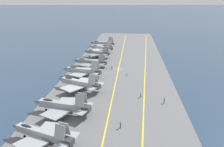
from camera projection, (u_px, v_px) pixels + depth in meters
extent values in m
plane|color=navy|center=(119.00, 70.00, 103.08)|extent=(2000.00, 2000.00, 0.00)
cube|color=slate|center=(119.00, 69.00, 103.02)|extent=(214.11, 41.73, 0.40)
cube|color=yellow|center=(145.00, 70.00, 102.00)|extent=(192.43, 10.88, 0.01)
cube|color=yellow|center=(119.00, 69.00, 102.96)|extent=(192.70, 0.36, 0.01)
cube|color=#93999E|center=(40.00, 133.00, 50.01)|extent=(5.65, 11.97, 1.53)
cone|color=#5B5E60|center=(15.00, 126.00, 52.89)|extent=(2.16, 2.67, 1.45)
cube|color=#38383A|center=(68.00, 142.00, 47.07)|extent=(2.33, 2.46, 1.30)
ellipsoid|color=#232D38|center=(26.00, 126.00, 51.30)|extent=(1.81, 3.07, 0.84)
cube|color=#93999E|center=(31.00, 144.00, 47.20)|extent=(7.07, 7.15, 0.28)
cube|color=#93999E|center=(52.00, 128.00, 52.80)|extent=(5.50, 5.78, 0.28)
cube|color=#93999E|center=(60.00, 132.00, 46.22)|extent=(1.66, 2.48, 2.95)
cube|color=#93999E|center=(65.00, 128.00, 47.61)|extent=(1.66, 2.48, 2.95)
cube|color=#93999E|center=(60.00, 147.00, 45.41)|extent=(3.58, 3.40, 0.20)
cube|color=#93999E|center=(72.00, 136.00, 49.14)|extent=(3.16, 2.77, 0.20)
cylinder|color=#B2B2B7|center=(25.00, 134.00, 52.33)|extent=(0.16, 0.16, 1.56)
cylinder|color=black|center=(25.00, 136.00, 52.47)|extent=(0.41, 0.64, 0.60)
cylinder|color=#B2B2B7|center=(42.00, 144.00, 49.06)|extent=(0.16, 0.16, 1.56)
cylinder|color=black|center=(42.00, 146.00, 49.21)|extent=(0.41, 0.64, 0.60)
cylinder|color=#B2B2B7|center=(48.00, 138.00, 50.91)|extent=(0.16, 0.16, 1.56)
cylinder|color=black|center=(49.00, 140.00, 51.05)|extent=(0.41, 0.64, 0.60)
cube|color=#93999E|center=(61.00, 105.00, 62.88)|extent=(4.34, 12.50, 1.81)
cone|color=#5B5E60|center=(37.00, 102.00, 64.89)|extent=(2.17, 2.65, 1.72)
cube|color=#38383A|center=(86.00, 109.00, 60.83)|extent=(2.45, 2.40, 1.54)
ellipsoid|color=#232D38|center=(48.00, 100.00, 63.67)|extent=(1.60, 3.16, 1.00)
cube|color=#93999E|center=(55.00, 113.00, 59.61)|extent=(7.30, 7.23, 0.28)
cube|color=#93999E|center=(69.00, 102.00, 66.28)|extent=(5.70, 5.55, 0.28)
cube|color=#93999E|center=(80.00, 101.00, 59.57)|extent=(1.43, 2.50, 3.15)
cube|color=#93999E|center=(83.00, 98.00, 61.30)|extent=(1.43, 2.50, 3.15)
cube|color=#93999E|center=(81.00, 112.00, 58.87)|extent=(3.47, 3.22, 0.20)
cube|color=#93999E|center=(88.00, 105.00, 63.07)|extent=(2.88, 2.44, 0.20)
cylinder|color=#B2B2B7|center=(46.00, 108.00, 64.67)|extent=(0.16, 0.16, 1.49)
cylinder|color=black|center=(46.00, 110.00, 64.80)|extent=(0.34, 0.63, 0.60)
cylinder|color=#B2B2B7|center=(63.00, 113.00, 61.88)|extent=(0.16, 0.16, 1.49)
cylinder|color=black|center=(63.00, 115.00, 62.02)|extent=(0.34, 0.63, 0.60)
cylinder|color=#B2B2B7|center=(67.00, 109.00, 64.19)|extent=(0.16, 0.16, 1.49)
cylinder|color=black|center=(68.00, 111.00, 64.32)|extent=(0.34, 0.63, 0.60)
cube|color=#A8AAAF|center=(78.00, 82.00, 79.05)|extent=(6.58, 12.28, 1.69)
cone|color=#5B5E60|center=(61.00, 79.00, 82.39)|extent=(2.43, 2.83, 1.61)
cube|color=#38383A|center=(97.00, 86.00, 75.64)|extent=(2.60, 2.66, 1.44)
ellipsoid|color=#232D38|center=(69.00, 78.00, 80.55)|extent=(2.08, 3.19, 0.93)
cube|color=#A8AAAF|center=(72.00, 88.00, 75.87)|extent=(7.97, 7.90, 0.28)
cube|color=#A8AAAF|center=(85.00, 81.00, 82.18)|extent=(6.66, 6.35, 0.28)
cube|color=#A8AAAF|center=(92.00, 80.00, 74.81)|extent=(1.78, 2.56, 2.91)
cube|color=#A8AAAF|center=(95.00, 78.00, 76.30)|extent=(1.78, 2.56, 2.91)
cube|color=#A8AAAF|center=(92.00, 88.00, 73.99)|extent=(3.65, 3.54, 0.20)
cube|color=#A8AAAF|center=(99.00, 84.00, 77.76)|extent=(3.28, 2.98, 0.20)
cylinder|color=#B2B2B7|center=(67.00, 85.00, 81.71)|extent=(0.16, 0.16, 1.74)
cylinder|color=black|center=(67.00, 86.00, 81.89)|extent=(0.44, 0.64, 0.60)
cylinder|color=#B2B2B7|center=(79.00, 89.00, 78.00)|extent=(0.16, 0.16, 1.74)
cylinder|color=black|center=(79.00, 91.00, 78.18)|extent=(0.44, 0.64, 0.60)
cylinder|color=#B2B2B7|center=(83.00, 87.00, 79.99)|extent=(0.16, 0.16, 1.74)
cylinder|color=black|center=(83.00, 88.00, 80.16)|extent=(0.44, 0.64, 0.60)
cube|color=#9EA3A8|center=(81.00, 70.00, 92.66)|extent=(4.49, 12.10, 1.81)
cone|color=#5B5E60|center=(66.00, 69.00, 94.73)|extent=(2.19, 2.60, 1.72)
cube|color=#38383A|center=(98.00, 72.00, 90.54)|extent=(2.47, 2.37, 1.54)
ellipsoid|color=#232D38|center=(73.00, 68.00, 93.48)|extent=(1.63, 3.07, 0.99)
cube|color=#9EA3A8|center=(79.00, 75.00, 89.62)|extent=(6.86, 6.92, 0.28)
cube|color=#9EA3A8|center=(86.00, 70.00, 95.82)|extent=(5.13, 5.27, 0.28)
cube|color=#9EA3A8|center=(94.00, 66.00, 89.27)|extent=(1.50, 2.44, 3.32)
cube|color=#9EA3A8|center=(96.00, 65.00, 90.99)|extent=(1.50, 2.44, 3.32)
cube|color=#9EA3A8|center=(95.00, 74.00, 88.60)|extent=(3.47, 3.19, 0.20)
cube|color=#9EA3A8|center=(99.00, 70.00, 92.77)|extent=(2.92, 2.42, 0.20)
cylinder|color=#B2B2B7|center=(71.00, 73.00, 94.49)|extent=(0.16, 0.16, 1.53)
cylinder|color=black|center=(72.00, 74.00, 94.63)|extent=(0.35, 0.63, 0.60)
cylinder|color=#B2B2B7|center=(83.00, 76.00, 91.66)|extent=(0.16, 0.16, 1.53)
cylinder|color=black|center=(83.00, 77.00, 91.80)|extent=(0.35, 0.63, 0.60)
cylinder|color=#B2B2B7|center=(86.00, 74.00, 93.95)|extent=(0.16, 0.16, 1.53)
cylinder|color=black|center=(86.00, 75.00, 94.09)|extent=(0.35, 0.63, 0.60)
cube|color=gray|center=(89.00, 62.00, 106.05)|extent=(4.29, 12.10, 1.59)
cone|color=#5B5E60|center=(75.00, 60.00, 108.13)|extent=(1.99, 2.56, 1.51)
cube|color=#38383A|center=(105.00, 63.00, 103.92)|extent=(2.22, 2.32, 1.35)
ellipsoid|color=#232D38|center=(82.00, 59.00, 106.91)|extent=(1.52, 3.05, 0.87)
cube|color=gray|center=(87.00, 65.00, 102.93)|extent=(7.18, 7.10, 0.28)
cube|color=gray|center=(93.00, 61.00, 109.24)|extent=(5.47, 5.30, 0.28)
cube|color=gray|center=(101.00, 58.00, 102.90)|extent=(1.34, 2.41, 2.65)
cube|color=gray|center=(102.00, 57.00, 104.41)|extent=(1.34, 2.41, 2.65)
cube|color=gray|center=(102.00, 64.00, 102.08)|extent=(3.47, 3.20, 0.20)
cube|color=gray|center=(105.00, 62.00, 106.05)|extent=(2.92, 2.43, 0.20)
cylinder|color=#B2B2B7|center=(81.00, 64.00, 107.85)|extent=(0.16, 0.16, 1.49)
cylinder|color=black|center=(81.00, 65.00, 107.99)|extent=(0.35, 0.63, 0.60)
cylinder|color=#B2B2B7|center=(91.00, 66.00, 105.15)|extent=(0.16, 0.16, 1.49)
cylinder|color=black|center=(91.00, 67.00, 105.29)|extent=(0.35, 0.63, 0.60)
cylinder|color=#B2B2B7|center=(93.00, 64.00, 107.16)|extent=(0.16, 0.16, 1.49)
cylinder|color=black|center=(93.00, 65.00, 107.30)|extent=(0.35, 0.63, 0.60)
cube|color=gray|center=(96.00, 52.00, 122.12)|extent=(5.52, 11.07, 1.60)
cone|color=#5B5E60|center=(85.00, 51.00, 124.85)|extent=(2.18, 2.53, 1.52)
cube|color=#38383A|center=(108.00, 54.00, 119.32)|extent=(2.37, 2.36, 1.36)
ellipsoid|color=#232D38|center=(91.00, 50.00, 123.32)|extent=(1.80, 2.87, 0.88)
cube|color=gray|center=(94.00, 55.00, 119.27)|extent=(6.93, 6.88, 0.28)
cube|color=gray|center=(100.00, 52.00, 124.96)|extent=(5.61, 5.44, 0.28)
cube|color=gray|center=(105.00, 50.00, 118.46)|extent=(1.56, 2.29, 2.68)
cube|color=gray|center=(106.00, 49.00, 119.89)|extent=(1.56, 2.29, 2.68)
cube|color=gray|center=(105.00, 54.00, 117.63)|extent=(3.50, 3.27, 0.20)
cube|color=gray|center=(109.00, 53.00, 121.39)|extent=(3.15, 2.62, 0.20)
cylinder|color=#B2B2B7|center=(89.00, 55.00, 124.39)|extent=(0.16, 0.16, 1.87)
cylinder|color=black|center=(89.00, 56.00, 124.59)|extent=(0.42, 0.64, 0.60)
cylinder|color=#B2B2B7|center=(97.00, 56.00, 121.22)|extent=(0.16, 0.16, 1.87)
cylinder|color=black|center=(97.00, 58.00, 121.41)|extent=(0.42, 0.64, 0.60)
cylinder|color=#B2B2B7|center=(99.00, 55.00, 123.13)|extent=(0.16, 0.16, 1.87)
cylinder|color=black|center=(99.00, 57.00, 123.32)|extent=(0.42, 0.64, 0.60)
cube|color=#A8AAAF|center=(101.00, 48.00, 135.60)|extent=(6.18, 11.25, 1.64)
cone|color=#5B5E60|center=(91.00, 46.00, 138.70)|extent=(2.31, 2.63, 1.56)
cube|color=#38383A|center=(111.00, 49.00, 132.43)|extent=(2.48, 2.48, 1.39)
ellipsoid|color=#232D38|center=(95.00, 46.00, 136.98)|extent=(1.96, 2.94, 0.90)
cube|color=#A8AAAF|center=(98.00, 50.00, 132.52)|extent=(7.59, 7.46, 0.28)
cube|color=#A8AAAF|center=(104.00, 47.00, 138.65)|extent=(6.49, 5.91, 0.28)
cube|color=#A8AAAF|center=(108.00, 44.00, 131.53)|extent=(1.80, 2.41, 3.28)
cube|color=#A8AAAF|center=(110.00, 44.00, 132.97)|extent=(1.80, 2.41, 3.28)
cube|color=#A8AAAF|center=(108.00, 49.00, 130.80)|extent=(3.55, 3.38, 0.20)
cube|color=#A8AAAF|center=(112.00, 48.00, 134.50)|extent=(3.24, 2.80, 0.20)
cylinder|color=#B2B2B7|center=(94.00, 49.00, 138.07)|extent=(0.16, 0.16, 1.52)
cylinder|color=black|center=(94.00, 50.00, 138.21)|extent=(0.44, 0.64, 0.60)
cylinder|color=#B2B2B7|center=(101.00, 51.00, 134.59)|extent=(0.16, 0.16, 1.52)
cylinder|color=black|center=(101.00, 52.00, 134.73)|extent=(0.44, 0.64, 0.60)
cylinder|color=#B2B2B7|center=(103.00, 50.00, 136.50)|extent=(0.16, 0.16, 1.52)
cylinder|color=black|center=(103.00, 51.00, 136.64)|extent=(0.44, 0.64, 0.60)
cube|color=gray|center=(102.00, 43.00, 149.22)|extent=(4.87, 12.26, 1.65)
cone|color=#5B5E60|center=(92.00, 42.00, 151.60)|extent=(2.13, 2.66, 1.57)
cube|color=#38383A|center=(113.00, 44.00, 146.79)|extent=(2.36, 2.42, 1.40)
ellipsoid|color=#232D38|center=(96.00, 41.00, 150.23)|extent=(1.67, 3.12, 0.91)
cube|color=gray|center=(100.00, 45.00, 146.32)|extent=(6.89, 7.04, 0.28)
cube|color=gray|center=(104.00, 43.00, 152.17)|extent=(5.05, 5.43, 0.28)
cube|color=gray|center=(110.00, 40.00, 145.71)|extent=(1.56, 2.50, 3.18)
cube|color=gray|center=(111.00, 40.00, 147.26)|extent=(1.56, 2.50, 3.18)
cube|color=gray|center=(111.00, 44.00, 144.97)|extent=(3.53, 3.30, 0.20)
cube|color=gray|center=(113.00, 43.00, 148.94)|extent=(3.01, 2.58, 0.20)
cylinder|color=#B2B2B7|center=(95.00, 45.00, 151.22)|extent=(0.16, 0.16, 1.46)
cylinder|color=black|center=(95.00, 46.00, 151.35)|extent=(0.37, 0.64, 0.60)
cylinder|color=#B2B2B7|center=(103.00, 46.00, 148.25)|extent=(0.16, 0.16, 1.46)
cylinder|color=black|center=(103.00, 47.00, 148.38)|extent=(0.37, 0.64, 0.60)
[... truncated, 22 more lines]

